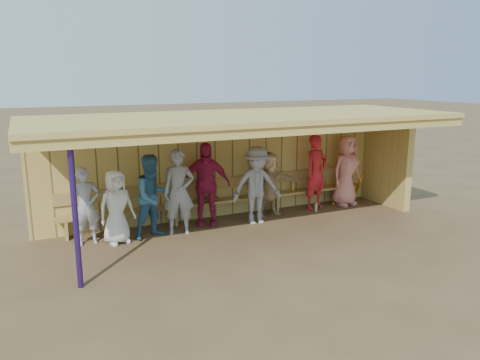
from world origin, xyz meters
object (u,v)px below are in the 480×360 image
(player_a, at_px, (86,206))
(player_extra, at_px, (179,192))
(player_e, at_px, (257,185))
(player_g, at_px, (316,172))
(bench, at_px, (226,195))
(player_d, at_px, (205,184))
(player_h, at_px, (346,170))
(player_f, at_px, (269,184))
(player_b, at_px, (116,207))
(player_c, at_px, (153,197))

(player_a, relative_size, player_extra, 0.86)
(player_e, bearing_deg, player_g, 17.96)
(player_e, height_order, bench, player_e)
(player_d, bearing_deg, player_h, 19.82)
(player_extra, bearing_deg, player_f, 23.54)
(player_b, relative_size, player_d, 0.80)
(player_b, bearing_deg, player_g, -10.85)
(player_b, height_order, player_f, player_f)
(player_g, relative_size, player_extra, 1.03)
(player_a, height_order, player_h, player_h)
(player_b, relative_size, player_g, 0.80)
(player_e, distance_m, player_extra, 1.79)
(player_c, bearing_deg, player_e, -16.78)
(player_b, bearing_deg, player_c, -12.72)
(player_d, bearing_deg, player_e, -1.04)
(player_a, relative_size, player_f, 1.01)
(player_h, xyz_separation_m, bench, (-3.22, 0.31, -0.38))
(player_f, height_order, player_g, player_g)
(player_b, height_order, player_e, player_e)
(player_e, xyz_separation_m, bench, (-0.42, 0.75, -0.35))
(player_f, bearing_deg, player_a, 178.66)
(player_c, bearing_deg, player_extra, -14.42)
(player_extra, bearing_deg, player_e, 12.23)
(player_c, height_order, player_h, player_h)
(player_h, bearing_deg, player_b, 175.10)
(player_g, bearing_deg, bench, 157.37)
(player_f, height_order, player_h, player_h)
(player_f, xyz_separation_m, player_g, (1.33, 0.00, 0.16))
(player_a, relative_size, player_b, 1.04)
(player_b, xyz_separation_m, player_e, (3.09, -0.03, 0.14))
(player_a, distance_m, player_h, 6.45)
(player_b, height_order, player_d, player_d)
(player_d, bearing_deg, player_b, -150.65)
(player_c, xyz_separation_m, player_h, (5.14, 0.38, 0.04))
(player_a, height_order, bench, player_a)
(player_a, relative_size, bench, 0.20)
(player_a, height_order, player_g, player_g)
(player_a, bearing_deg, player_d, 0.99)
(player_g, height_order, bench, player_g)
(player_d, relative_size, player_e, 1.06)
(player_c, distance_m, player_extra, 0.55)
(player_c, bearing_deg, player_a, 157.78)
(player_d, xyz_separation_m, player_f, (1.63, 0.05, -0.16))
(player_d, xyz_separation_m, player_g, (2.96, 0.05, -0.00))
(player_d, distance_m, player_f, 1.64)
(bench, bearing_deg, player_extra, -153.74)
(player_f, xyz_separation_m, player_h, (2.25, 0.00, 0.13))
(player_extra, relative_size, bench, 0.24)
(player_e, relative_size, player_extra, 0.98)
(player_e, relative_size, player_f, 1.14)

